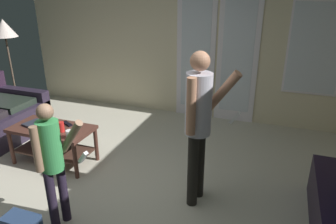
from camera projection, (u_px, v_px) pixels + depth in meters
The scene contains 10 objects.
ground_plane at pixel (95, 196), 3.41m from camera, with size 5.46×5.28×0.02m, color #BCB7A2.
wall_back_with_doors at pixel (182, 41), 5.18m from camera, with size 5.46×0.09×2.56m.
coffee_table at pixel (53, 137), 3.92m from camera, with size 1.01×0.51×0.48m.
person_adult at pixel (199, 117), 2.99m from camera, with size 0.51×0.42×1.56m.
person_child at pixel (52, 156), 2.74m from camera, with size 0.43×0.32×1.20m.
floor_lamp at pixel (5, 32), 5.05m from camera, with size 0.39×0.39×1.60m.
laptop_closed at pixel (37, 125), 3.92m from camera, with size 0.32×0.22×0.03m, color #2B2E3B.
cup_near_edge at pixel (70, 134), 3.59m from camera, with size 0.08×0.08×0.10m, color white.
cup_by_laptop at pixel (61, 127), 3.74m from camera, with size 0.07×0.07×0.12m, color red.
tv_remote_black at pixel (67, 124), 3.95m from camera, with size 0.17×0.05×0.02m, color black.
Camera 1 is at (1.71, -2.39, 2.09)m, focal length 33.95 mm.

